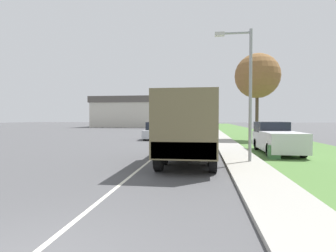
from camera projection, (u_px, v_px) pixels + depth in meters
name	position (u px, v px, depth m)	size (l,w,h in m)	color
ground_plane	(187.00, 131.00, 42.96)	(180.00, 180.00, 0.00)	#4C4C4F
lane_centre_stripe	(187.00, 131.00, 42.96)	(0.12, 120.00, 0.00)	silver
sidewalk_right	(215.00, 131.00, 42.37)	(1.80, 120.00, 0.12)	#9E9B93
grass_strip_right	(242.00, 131.00, 41.80)	(7.00, 120.00, 0.02)	#4C7538
military_truck	(188.00, 126.00, 12.17)	(2.41, 6.68, 3.16)	#545B3D
car_nearest_ahead	(155.00, 132.00, 26.04)	(1.77, 4.07, 1.72)	#B7BABF
car_second_ahead	(199.00, 129.00, 34.81)	(1.83, 4.79, 1.47)	tan
car_third_ahead	(198.00, 126.00, 42.79)	(1.81, 4.19, 1.73)	silver
car_fourth_ahead	(180.00, 125.00, 50.56)	(1.79, 4.17, 1.59)	#336B3D
pickup_truck	(276.00, 138.00, 15.73)	(1.95, 5.09, 1.85)	silver
lamp_post	(245.00, 81.00, 12.00)	(1.69, 0.24, 6.05)	gray
tree_mid_right	(257.00, 76.00, 24.68)	(4.19, 4.19, 8.18)	#4C3D2D
utility_box	(274.00, 152.00, 13.37)	(0.55, 0.45, 0.70)	#3D7042
building_distant	(130.00, 112.00, 62.58)	(16.71, 10.11, 7.07)	beige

